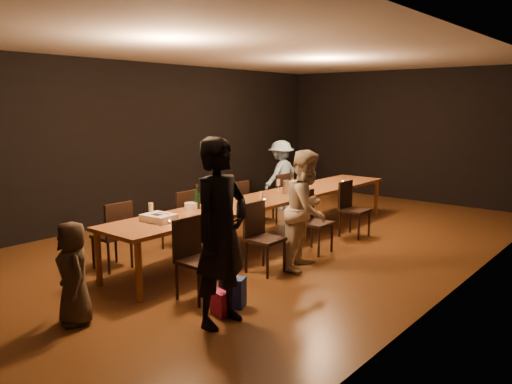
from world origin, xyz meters
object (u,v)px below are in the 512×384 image
Objects in this scene: chair_left_0 at (112,235)px; champagne_bottle at (197,197)px; table at (271,200)px; chair_left_2 at (232,207)px; plate_stack at (191,206)px; chair_right_1 at (265,238)px; child at (74,273)px; ice_bucket at (288,187)px; chair_left_1 at (179,220)px; birthday_cake at (159,218)px; chair_right_0 at (199,260)px; woman_birthday at (221,233)px; chair_left_3 at (275,198)px; woman_tan at (307,210)px; chair_right_3 at (355,209)px; chair_right_2 at (316,222)px; man_blue at (281,175)px.

champagne_bottle is at bearing -32.81° from chair_left_0.
chair_left_2 is (-0.85, 0.00, -0.24)m from table.
chair_right_1 is at bearing 15.88° from plate_stack.
child reaches higher than ice_bucket.
chair_left_1 is at bearing 161.58° from champagne_bottle.
chair_left_2 is at bearing 104.86° from birthday_cake.
woman_birthday is at bearing 65.10° from chair_right_0.
chair_right_1 is at bearing -144.69° from chair_left_3.
chair_left_3 is 5.00m from child.
ice_bucket is at bearing -16.04° from chair_left_0.
ice_bucket is at bearing 83.74° from plate_stack.
chair_left_3 is 2.77m from woman_tan.
chair_left_3 is 5.19× the size of plate_stack.
chair_left_3 is (-1.70, 0.00, 0.00)m from chair_right_3.
chair_left_0 is 0.89m from birthday_cake.
champagne_bottle is (-1.06, -2.61, 0.46)m from chair_right_3.
champagne_bottle is at bearing 75.41° from plate_stack.
plate_stack is at bearing -116.84° from chair_left_1.
champagne_bottle reaches higher than birthday_cake.
ice_bucket is (-0.87, -0.71, 0.39)m from chair_right_3.
chair_right_1 is 1.00× the size of chair_left_2.
chair_right_1 is at bearing 136.54° from woman_tan.
champagne_bottle is (-1.70, 1.28, -0.02)m from woman_birthday.
chair_right_2 is at bearing 10.43° from woman_tan.
chair_left_2 is 0.64× the size of man_blue.
chair_right_1 and chair_left_0 have the same top height.
ice_bucket is (0.83, 0.49, 0.39)m from chair_left_2.
plate_stack is at bearing 100.28° from birthday_cake.
child is at bearing -166.15° from chair_left_3.
child is at bearing -21.91° from chair_right_0.
chair_right_2 is 1.00× the size of chair_left_3.
chair_left_1 is at bearing -116.16° from ice_bucket.
ice_bucket is (-0.87, 1.69, 0.39)m from chair_right_1.
champagne_bottle reaches higher than plate_stack.
woman_tan is at bearing -133.32° from chair_left_3.
chair_right_1 is at bearing 34.33° from man_blue.
chair_left_1 is 2.40m from chair_left_3.
chair_left_0 and chair_left_2 have the same top height.
man_blue is 4.64m from birthday_cake.
man_blue is at bearing 10.10° from chair_left_1.
table is 5.66× the size of child.
plate_stack is (-1.09, 0.89, 0.34)m from chair_right_0.
woman_birthday is 1.17× the size of woman_tan.
table is 0.52m from ice_bucket.
table is 29.36× the size of ice_bucket.
man_blue is (-2.30, 4.59, 0.27)m from chair_right_0.
woman_birthday reaches higher than chair_right_1.
child is (1.80, -5.84, -0.20)m from man_blue.
chair_left_3 is at bearing -154.72° from chair_right_0.
chair_left_2 is (0.00, 2.40, 0.00)m from chair_left_0.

